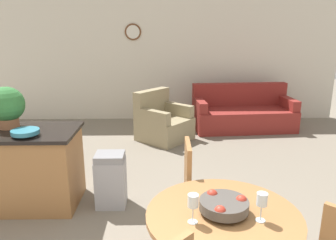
% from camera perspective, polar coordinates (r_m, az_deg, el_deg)
% --- Properties ---
extents(wall_back, '(8.00, 0.09, 2.70)m').
position_cam_1_polar(wall_back, '(7.23, -2.45, 10.70)').
color(wall_back, silver).
rests_on(wall_back, ground_plane).
extents(dining_table, '(1.05, 1.05, 0.77)m').
position_cam_1_polar(dining_table, '(2.41, 9.44, -19.28)').
color(dining_table, '#9E6B3D').
rests_on(dining_table, ground_plane).
extents(dining_chair_far_side, '(0.42, 0.42, 1.00)m').
position_cam_1_polar(dining_chair_far_side, '(3.07, 5.48, -12.06)').
color(dining_chair_far_side, '#9E6B3D').
rests_on(dining_chair_far_side, ground_plane).
extents(fruit_bowl, '(0.33, 0.33, 0.12)m').
position_cam_1_polar(fruit_bowl, '(2.29, 9.72, -14.36)').
color(fruit_bowl, '#4C4742').
rests_on(fruit_bowl, dining_table).
extents(wine_glass_left, '(0.07, 0.07, 0.20)m').
position_cam_1_polar(wine_glass_left, '(2.13, 4.39, -14.06)').
color(wine_glass_left, silver).
rests_on(wine_glass_left, dining_table).
extents(wine_glass_right, '(0.07, 0.07, 0.20)m').
position_cam_1_polar(wine_glass_right, '(2.22, 16.04, -13.34)').
color(wine_glass_right, silver).
rests_on(wine_glass_right, dining_table).
extents(kitchen_island, '(1.23, 0.75, 0.89)m').
position_cam_1_polar(kitchen_island, '(4.08, -23.63, -7.61)').
color(kitchen_island, '#9E6B3D').
rests_on(kitchen_island, ground_plane).
extents(teal_bowl, '(0.28, 0.28, 0.07)m').
position_cam_1_polar(teal_bowl, '(3.70, -23.60, -1.92)').
color(teal_bowl, teal).
rests_on(teal_bowl, kitchen_island).
extents(potted_plant, '(0.39, 0.39, 0.47)m').
position_cam_1_polar(potted_plant, '(4.04, -26.28, 2.22)').
color(potted_plant, '#A36642').
rests_on(potted_plant, kitchen_island).
extents(trash_bin, '(0.33, 0.29, 0.63)m').
position_cam_1_polar(trash_bin, '(3.83, -9.93, -10.24)').
color(trash_bin, '#9E9EA3').
rests_on(trash_bin, ground_plane).
extents(couch, '(2.03, 1.03, 0.88)m').
position_cam_1_polar(couch, '(6.81, 12.87, 1.03)').
color(couch, maroon).
rests_on(couch, ground_plane).
extents(armchair, '(1.13, 1.13, 0.89)m').
position_cam_1_polar(armchair, '(5.98, -0.93, -0.60)').
color(armchair, '#998966').
rests_on(armchair, ground_plane).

